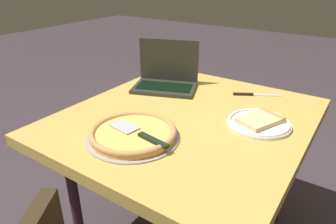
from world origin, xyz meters
name	(u,v)px	position (x,y,z in m)	size (l,w,h in m)	color
dining_table	(186,127)	(0.00, 0.00, 0.66)	(1.01, 1.11, 0.72)	#B89844
laptop	(166,78)	(-0.28, 0.24, 0.77)	(0.38, 0.32, 0.25)	#292822
pizza_plate	(259,122)	(0.30, 0.09, 0.73)	(0.26, 0.26, 0.04)	silver
pizza_tray	(133,133)	(-0.07, -0.29, 0.74)	(0.36, 0.36, 0.04)	#9F9397
table_knife	(252,95)	(0.16, 0.39, 0.72)	(0.22, 0.14, 0.01)	silver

